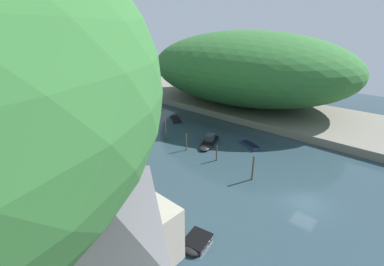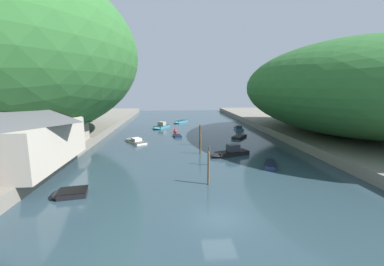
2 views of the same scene
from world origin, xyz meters
The scene contains 21 objects.
water_surface centered at (0.00, 30.00, 0.00)m, with size 130.00×130.00×0.00m, color #283D47.
left_bank centered at (-27.90, 30.00, 0.69)m, with size 22.00×120.00×1.38m.
right_bank centered at (27.90, 30.00, 0.69)m, with size 22.00×120.00×1.38m.
hillside_left centered at (-29.00, 26.34, 15.05)m, with size 39.72×55.61×27.33m.
hillside_right centered at (29.00, 26.51, 9.74)m, with size 36.06×50.48×16.72m.
waterfront_building centered at (-20.02, 11.08, 5.21)m, with size 9.76×15.03×7.39m.
boathouse_shed centered at (-20.85, 23.10, 3.84)m, with size 7.32×6.96×4.76m.
boat_near_quay centered at (12.35, 41.67, 0.31)m, with size 2.18×5.20×1.02m.
boat_far_upstream centered at (10.16, 31.75, 0.22)m, with size 4.34×5.32×0.46m.
boat_navy_launch centered at (-6.23, 44.91, 0.45)m, with size 4.54×5.98×1.50m.
boat_small_dinghy centered at (-2.49, 33.53, 0.19)m, with size 1.91×3.81×0.40m.
boat_red_skiff centered at (-10.26, 28.66, 0.28)m, with size 4.92×6.34×0.91m.
boat_cabin_cruiser centered at (-1.19, 54.37, 0.29)m, with size 4.54×5.31×0.60m.
boat_moored_right centered at (-13.04, 5.22, 0.27)m, with size 3.42×2.55×0.56m.
boat_far_right_bank centered at (8.97, 12.90, 0.29)m, with size 2.78×4.60×0.58m.
boat_white_cruiser centered at (4.76, 18.06, 0.48)m, with size 6.44×3.81×1.61m.
mooring_post_nearest centered at (0.17, 7.10, 1.74)m, with size 0.24×0.24×3.47m.
mooring_post_second centered at (1.21, 13.69, 1.26)m, with size 0.21×0.21×2.51m.
mooring_post_middle centered at (0.73, 19.44, 1.48)m, with size 0.22×0.22×2.94m.
mooring_post_fourth centered at (1.29, 25.04, 1.84)m, with size 0.28×0.28×3.66m.
channel_buoy_near centered at (-2.77, 37.62, 0.46)m, with size 0.78×0.78×1.17m.
Camera 2 is at (-3.51, -17.74, 9.81)m, focal length 24.00 mm.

